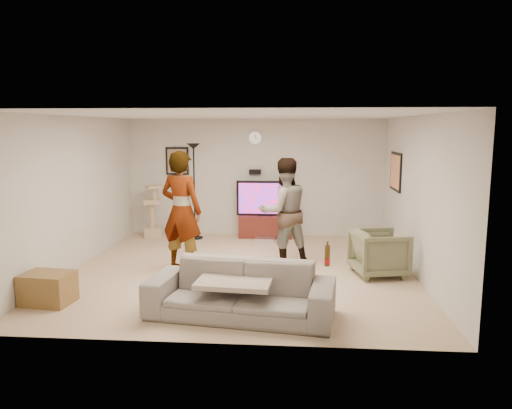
# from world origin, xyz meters

# --- Properties ---
(floor) EXTENTS (5.50, 5.50, 0.02)m
(floor) POSITION_xyz_m (0.00, 0.00, -0.01)
(floor) COLOR tan
(floor) RESTS_ON ground
(ceiling) EXTENTS (5.50, 5.50, 0.02)m
(ceiling) POSITION_xyz_m (0.00, 0.00, 2.51)
(ceiling) COLOR silver
(ceiling) RESTS_ON wall_back
(wall_back) EXTENTS (5.50, 0.04, 2.50)m
(wall_back) POSITION_xyz_m (0.00, 2.75, 1.25)
(wall_back) COLOR beige
(wall_back) RESTS_ON floor
(wall_front) EXTENTS (5.50, 0.04, 2.50)m
(wall_front) POSITION_xyz_m (0.00, -2.75, 1.25)
(wall_front) COLOR beige
(wall_front) RESTS_ON floor
(wall_left) EXTENTS (0.04, 5.50, 2.50)m
(wall_left) POSITION_xyz_m (-2.75, 0.00, 1.25)
(wall_left) COLOR beige
(wall_left) RESTS_ON floor
(wall_right) EXTENTS (0.04, 5.50, 2.50)m
(wall_right) POSITION_xyz_m (2.75, 0.00, 1.25)
(wall_right) COLOR beige
(wall_right) RESTS_ON floor
(wall_clock) EXTENTS (0.26, 0.04, 0.26)m
(wall_clock) POSITION_xyz_m (0.00, 2.72, 2.10)
(wall_clock) COLOR white
(wall_clock) RESTS_ON wall_back
(wall_speaker) EXTENTS (0.25, 0.10, 0.10)m
(wall_speaker) POSITION_xyz_m (0.00, 2.69, 1.38)
(wall_speaker) COLOR black
(wall_speaker) RESTS_ON wall_back
(picture_back) EXTENTS (0.42, 0.03, 0.52)m
(picture_back) POSITION_xyz_m (-1.70, 2.73, 1.60)
(picture_back) COLOR #7C6B56
(picture_back) RESTS_ON wall_back
(picture_right) EXTENTS (0.03, 0.78, 0.62)m
(picture_right) POSITION_xyz_m (2.73, 1.60, 1.50)
(picture_right) COLOR #EA8E5E
(picture_right) RESTS_ON wall_right
(tv_stand) EXTENTS (1.13, 0.45, 0.47)m
(tv_stand) POSITION_xyz_m (0.24, 2.50, 0.24)
(tv_stand) COLOR #4B1913
(tv_stand) RESTS_ON floor
(console_box) EXTENTS (0.40, 0.30, 0.07)m
(console_box) POSITION_xyz_m (0.25, 2.11, 0.04)
(console_box) COLOR silver
(console_box) RESTS_ON floor
(tv) EXTENTS (1.24, 0.08, 0.74)m
(tv) POSITION_xyz_m (0.24, 2.50, 0.84)
(tv) COLOR black
(tv) RESTS_ON tv_stand
(tv_screen) EXTENTS (1.14, 0.01, 0.65)m
(tv_screen) POSITION_xyz_m (0.24, 2.46, 0.84)
(tv_screen) COLOR #2C27D5
(tv_screen) RESTS_ON tv
(floor_lamp) EXTENTS (0.32, 0.32, 2.00)m
(floor_lamp) POSITION_xyz_m (-1.24, 2.26, 1.00)
(floor_lamp) COLOR black
(floor_lamp) RESTS_ON floor
(cat_tree) EXTENTS (0.45, 0.45, 1.12)m
(cat_tree) POSITION_xyz_m (-2.18, 2.34, 0.56)
(cat_tree) COLOR tan
(cat_tree) RESTS_ON floor
(person_left) EXTENTS (0.83, 0.67, 1.95)m
(person_left) POSITION_xyz_m (-0.98, -0.05, 0.98)
(person_left) COLOR gray
(person_left) RESTS_ON floor
(person_right) EXTENTS (1.08, 0.98, 1.82)m
(person_right) POSITION_xyz_m (0.67, 0.46, 0.91)
(person_right) COLOR navy
(person_right) RESTS_ON floor
(sofa) EXTENTS (2.38, 1.20, 0.66)m
(sofa) POSITION_xyz_m (0.19, -1.96, 0.33)
(sofa) COLOR gray
(sofa) RESTS_ON floor
(throw_blanket) EXTENTS (0.96, 0.78, 0.06)m
(throw_blanket) POSITION_xyz_m (0.12, -1.96, 0.45)
(throw_blanket) COLOR #B5A18E
(throw_blanket) RESTS_ON sofa
(beer_bottle) EXTENTS (0.06, 0.06, 0.25)m
(beer_bottle) POSITION_xyz_m (1.24, -1.96, 0.79)
(beer_bottle) COLOR #4B300C
(beer_bottle) RESTS_ON sofa
(armchair) EXTENTS (0.94, 0.92, 0.72)m
(armchair) POSITION_xyz_m (2.18, -0.10, 0.36)
(armchair) COLOR #606246
(armchair) RESTS_ON floor
(side_table) EXTENTS (0.67, 0.53, 0.42)m
(side_table) POSITION_xyz_m (-2.40, -1.71, 0.21)
(side_table) COLOR brown
(side_table) RESTS_ON floor
(toy_ball) EXTENTS (0.08, 0.08, 0.08)m
(toy_ball) POSITION_xyz_m (-1.11, -0.52, 0.04)
(toy_ball) COLOR #0C958A
(toy_ball) RESTS_ON floor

